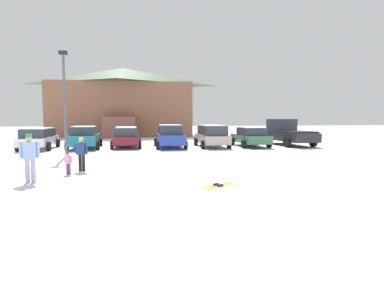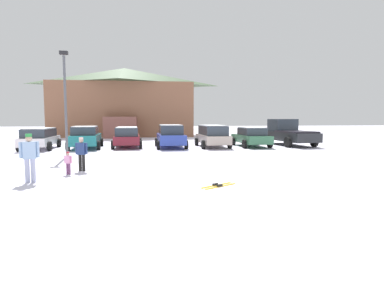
% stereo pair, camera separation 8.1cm
% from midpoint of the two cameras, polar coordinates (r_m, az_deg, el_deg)
% --- Properties ---
extents(ground, '(160.00, 160.00, 0.00)m').
position_cam_midpoint_polar(ground, '(8.21, -5.23, -10.54)').
color(ground, white).
extents(ski_lodge, '(17.57, 10.87, 8.63)m').
position_cam_midpoint_polar(ski_lodge, '(39.82, -12.97, 7.86)').
color(ski_lodge, brown).
rests_on(ski_lodge, ground).
extents(parked_white_suv, '(2.37, 4.68, 1.52)m').
position_cam_midpoint_polar(parked_white_suv, '(23.95, -27.25, 1.09)').
color(parked_white_suv, white).
rests_on(parked_white_suv, ground).
extents(parked_teal_hatchback, '(2.57, 4.91, 1.64)m').
position_cam_midpoint_polar(parked_teal_hatchback, '(23.39, -19.85, 1.26)').
color(parked_teal_hatchback, '#1C7477').
rests_on(parked_teal_hatchback, ground).
extents(parked_maroon_van, '(2.34, 4.29, 1.56)m').
position_cam_midpoint_polar(parked_maroon_van, '(23.24, -12.49, 1.45)').
color(parked_maroon_van, maroon).
rests_on(parked_maroon_van, ground).
extents(parked_blue_hatchback, '(2.34, 4.59, 1.74)m').
position_cam_midpoint_polar(parked_blue_hatchback, '(22.62, -4.34, 1.51)').
color(parked_blue_hatchback, '#2B40A1').
rests_on(parked_blue_hatchback, ground).
extents(parked_beige_suv, '(2.29, 4.59, 1.69)m').
position_cam_midpoint_polar(parked_beige_suv, '(23.04, 3.67, 1.68)').
color(parked_beige_suv, '#B2A193').
rests_on(parked_beige_suv, ground).
extents(parked_green_coupe, '(2.31, 4.48, 1.53)m').
position_cam_midpoint_polar(parked_green_coupe, '(23.83, 10.95, 1.40)').
color(parked_green_coupe, '#336A48').
rests_on(parked_green_coupe, ground).
extents(pickup_truck, '(2.92, 5.81, 2.15)m').
position_cam_midpoint_polar(pickup_truck, '(26.00, 17.52, 2.01)').
color(pickup_truck, '#232528').
rests_on(pickup_truck, ground).
extents(skier_teen_in_navy_coat, '(0.51, 0.28, 1.41)m').
position_cam_midpoint_polar(skier_teen_in_navy_coat, '(13.21, -20.47, -1.46)').
color(skier_teen_in_navy_coat, black).
rests_on(skier_teen_in_navy_coat, ground).
extents(skier_child_in_pink_snowsuit, '(0.32, 0.19, 0.89)m').
position_cam_midpoint_polar(skier_child_in_pink_snowsuit, '(12.61, -22.69, -3.15)').
color(skier_child_in_pink_snowsuit, '#6D3C64').
rests_on(skier_child_in_pink_snowsuit, ground).
extents(skier_adult_in_blue_parka, '(0.59, 0.36, 1.67)m').
position_cam_midpoint_polar(skier_adult_in_blue_parka, '(11.53, -28.71, -1.89)').
color(skier_adult_in_blue_parka, '#A6ACCA').
rests_on(skier_adult_in_blue_parka, ground).
extents(pair_of_skis, '(1.29, 0.94, 0.08)m').
position_cam_midpoint_polar(pair_of_skis, '(9.80, 4.91, -7.88)').
color(pair_of_skis, yellow).
rests_on(pair_of_skis, ground).
extents(lamp_post, '(0.44, 0.24, 5.99)m').
position_cam_midpoint_polar(lamp_post, '(18.75, -23.22, 8.03)').
color(lamp_post, '#515459').
rests_on(lamp_post, ground).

